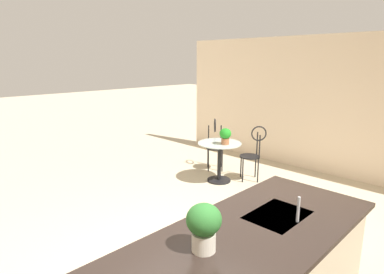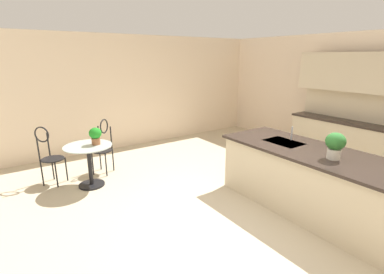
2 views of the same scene
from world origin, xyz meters
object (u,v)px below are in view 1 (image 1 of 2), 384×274
object	(u,v)px
bistro_table	(219,158)
potted_plant_on_table	(225,135)
potted_plant_counter_near	(204,224)
chair_by_island	(253,151)
chair_near_window	(215,142)

from	to	relation	value
bistro_table	potted_plant_on_table	bearing A→B (deg)	84.41
bistro_table	potted_plant_counter_near	world-z (taller)	potted_plant_counter_near
potted_plant_on_table	potted_plant_counter_near	world-z (taller)	potted_plant_counter_near
potted_plant_counter_near	bistro_table	bearing A→B (deg)	-141.97
potted_plant_on_table	potted_plant_counter_near	xyz separation A→B (m)	(2.96, 2.19, 0.21)
bistro_table	potted_plant_counter_near	bearing A→B (deg)	38.03
chair_by_island	potted_plant_on_table	xyz separation A→B (m)	(0.51, -0.27, 0.34)
potted_plant_on_table	chair_near_window	bearing A→B (deg)	-127.31
potted_plant_on_table	chair_by_island	bearing A→B (deg)	152.29
bistro_table	chair_by_island	distance (m)	0.65
chair_by_island	potted_plant_on_table	world-z (taller)	chair_by_island
chair_near_window	potted_plant_on_table	xyz separation A→B (m)	(0.52, 0.68, 0.34)
chair_near_window	potted_plant_on_table	size ratio (longest dim) A/B	3.53
chair_by_island	potted_plant_counter_near	world-z (taller)	potted_plant_counter_near
chair_by_island	bistro_table	bearing A→B (deg)	-39.45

